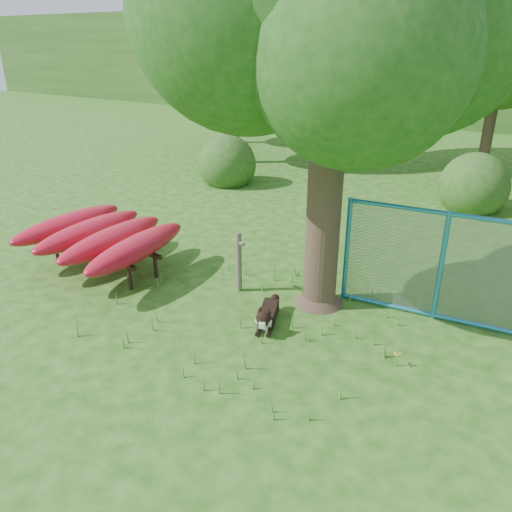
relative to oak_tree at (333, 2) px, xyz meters
The scene contains 12 objects.
ground 5.15m from the oak_tree, 114.09° to the right, with size 80.00×80.00×0.00m, color #205110.
oak_tree is the anchor object (origin of this frame).
wooden_post 4.30m from the oak_tree, 164.33° to the right, with size 0.30×0.16×1.12m.
kayak_rack 5.84m from the oak_tree, 165.84° to the right, with size 2.88×2.80×0.91m.
husky_dog 4.63m from the oak_tree, 106.00° to the right, with size 0.56×1.02×0.47m.
fence_section 4.20m from the oak_tree, 16.81° to the left, with size 3.12×0.42×3.05m.
wildflower_clump 4.92m from the oak_tree, 31.04° to the right, with size 0.10×0.10×0.22m.
bg_tree_a 10.88m from the oak_tree, 132.93° to the left, with size 4.40×4.40×6.70m.
bg_tree_c 10.99m from the oak_tree, 86.92° to the left, with size 4.00×4.00×6.12m.
bg_tree_f 14.81m from the oak_tree, 132.10° to the left, with size 3.60×3.60×5.55m.
shrub_left 9.29m from the oak_tree, 137.23° to the left, with size 1.80×1.80×1.80m, color #27511A.
shrub_mid 8.44m from the oak_tree, 81.10° to the left, with size 1.80×1.80×1.80m, color #27511A.
Camera 1 is at (4.20, -4.92, 4.17)m, focal length 35.00 mm.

